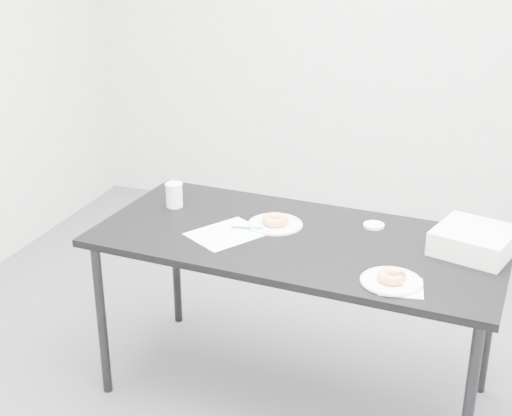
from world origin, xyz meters
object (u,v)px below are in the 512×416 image
(donut_far, at_px, (275,220))
(coffee_cup, at_px, (174,195))
(plate_near, at_px, (391,281))
(plate_far, at_px, (275,224))
(donut_near, at_px, (392,276))
(table, at_px, (297,249))
(scorecard, at_px, (227,234))
(pen, at_px, (247,228))
(bakery_box, at_px, (474,240))

(donut_far, xyz_separation_m, coffee_cup, (-0.51, 0.06, 0.03))
(plate_near, xyz_separation_m, donut_far, (-0.56, 0.38, 0.02))
(plate_far, height_order, coffee_cup, coffee_cup)
(donut_near, relative_size, donut_far, 0.95)
(table, bearing_deg, scorecard, -162.38)
(scorecard, height_order, pen, pen)
(plate_near, bearing_deg, plate_far, 146.26)
(coffee_cup, bearing_deg, table, -13.20)
(table, height_order, donut_near, donut_near)
(scorecard, height_order, donut_near, donut_near)
(donut_far, bearing_deg, table, -35.17)
(pen, distance_m, coffee_cup, 0.44)
(plate_far, bearing_deg, pen, -141.19)
(scorecard, xyz_separation_m, donut_far, (0.17, 0.16, 0.02))
(table, relative_size, pen, 12.82)
(plate_near, bearing_deg, donut_near, -90.00)
(donut_near, height_order, coffee_cup, coffee_cup)
(table, height_order, bakery_box, bakery_box)
(scorecard, bearing_deg, donut_far, 76.01)
(table, xyz_separation_m, bakery_box, (0.71, 0.09, 0.11))
(plate_near, xyz_separation_m, donut_near, (0.00, -0.00, 0.02))
(scorecard, bearing_deg, plate_near, 16.30)
(table, distance_m, pen, 0.24)
(donut_near, distance_m, coffee_cup, 1.16)
(pen, height_order, bakery_box, bakery_box)
(donut_near, bearing_deg, plate_near, 90.00)
(pen, bearing_deg, donut_near, -33.86)
(pen, bearing_deg, bakery_box, -5.19)
(scorecard, relative_size, donut_far, 2.64)
(pen, height_order, plate_far, pen)
(table, bearing_deg, plate_near, -28.58)
(plate_far, bearing_deg, scorecard, -137.04)
(pen, distance_m, plate_far, 0.13)
(bakery_box, bearing_deg, donut_near, -109.15)
(plate_near, distance_m, donut_far, 0.68)
(pen, distance_m, donut_far, 0.13)
(plate_near, relative_size, donut_near, 2.13)
(pen, height_order, donut_far, donut_far)
(table, relative_size, donut_near, 16.47)
(bakery_box, bearing_deg, pen, -158.05)
(plate_near, relative_size, plate_far, 0.95)
(table, relative_size, plate_near, 7.74)
(table, bearing_deg, donut_near, -28.58)
(donut_near, xyz_separation_m, coffee_cup, (-1.07, 0.44, 0.03))
(pen, height_order, coffee_cup, coffee_cup)
(pen, distance_m, donut_near, 0.73)
(donut_near, xyz_separation_m, bakery_box, (0.27, 0.37, 0.02))
(plate_near, relative_size, bakery_box, 0.79)
(donut_far, bearing_deg, plate_near, -33.74)
(coffee_cup, bearing_deg, plate_near, -22.14)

